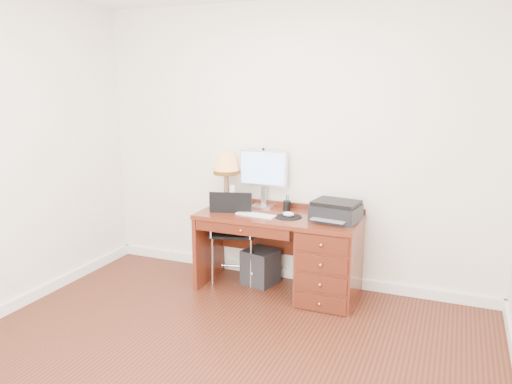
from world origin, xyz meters
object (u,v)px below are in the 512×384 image
at_px(desk, 311,253).
at_px(phone, 232,200).
at_px(monitor, 263,171).
at_px(leg_lamp, 226,167).
at_px(printer, 336,211).
at_px(equipment_box, 261,267).
at_px(chair, 231,226).

height_order(desk, phone, phone).
height_order(desk, monitor, monitor).
distance_m(desk, leg_lamp, 1.19).
bearing_deg(phone, printer, -15.00).
height_order(monitor, printer, monitor).
relative_size(desk, equipment_box, 4.35).
height_order(desk, leg_lamp, leg_lamp).
distance_m(printer, chair, 1.07).
xyz_separation_m(desk, phone, (-0.86, 0.14, 0.40)).
xyz_separation_m(desk, printer, (0.22, -0.00, 0.43)).
height_order(monitor, leg_lamp, monitor).
relative_size(printer, phone, 2.13).
height_order(monitor, equipment_box, monitor).
distance_m(monitor, printer, 0.86).
distance_m(printer, phone, 1.09).
bearing_deg(phone, equipment_box, -15.38).
bearing_deg(chair, desk, -17.57).
bearing_deg(desk, phone, 170.73).
distance_m(phone, chair, 0.27).
bearing_deg(monitor, desk, -23.03).
relative_size(leg_lamp, chair, 0.56).
distance_m(leg_lamp, chair, 0.59).
xyz_separation_m(printer, chair, (-1.04, 0.02, -0.27)).
distance_m(printer, leg_lamp, 1.20).
relative_size(printer, chair, 0.47).
xyz_separation_m(desk, equipment_box, (-0.54, 0.10, -0.24)).
height_order(leg_lamp, equipment_box, leg_lamp).
height_order(leg_lamp, phone, leg_lamp).
distance_m(monitor, equipment_box, 0.94).
distance_m(monitor, phone, 0.42).
relative_size(desk, chair, 1.59).
bearing_deg(leg_lamp, monitor, 11.15).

